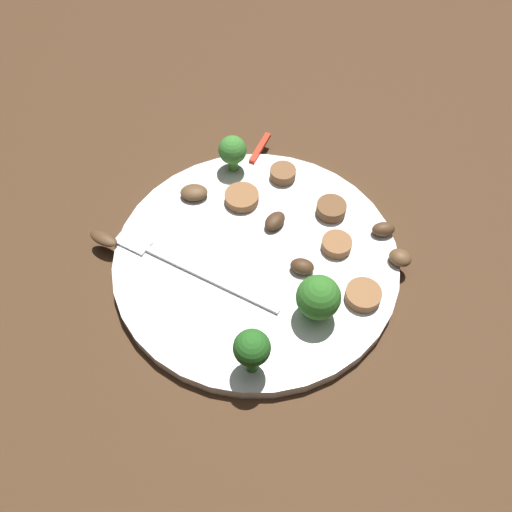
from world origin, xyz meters
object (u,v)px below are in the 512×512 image
Objects in this scene: plate at (256,260)px; broccoli_floret_1 at (316,299)px; broccoli_floret_2 at (233,151)px; mushroom_0 at (104,238)px; mushroom_1 at (275,221)px; mushroom_5 at (194,193)px; fork at (183,266)px; sausage_slice_4 at (242,198)px; mushroom_2 at (302,266)px; broccoli_floret_0 at (252,349)px; sausage_slice_3 at (337,244)px; mushroom_3 at (383,229)px; sausage_slice_1 at (363,295)px; mushroom_4 at (400,258)px; sausage_slice_0 at (283,174)px; sausage_slice_2 at (331,209)px; pepper_strip_2 at (260,148)px.

broccoli_floret_1 reaches higher than plate.
mushroom_0 is at bearing 88.02° from broccoli_floret_2.
mushroom_5 is at bearing 25.63° from mushroom_1.
mushroom_1 is (0.10, -0.04, -0.02)m from broccoli_floret_1.
sausage_slice_4 reaches higher than fork.
mushroom_5 is (0.18, -0.00, -0.02)m from broccoli_floret_1.
mushroom_5 is (0.14, 0.02, -0.00)m from mushroom_2.
mushroom_0 is 0.17m from mushroom_1.
sausage_slice_3 is (0.04, -0.14, -0.03)m from broccoli_floret_0.
plate is at bearing -141.02° from fork.
fork is 0.09m from mushroom_5.
mushroom_5 is at bearing 35.53° from mushroom_3.
mushroom_3 is at bearing -60.74° from sausage_slice_1.
fork is 0.21m from mushroom_4.
fork is 4.04× the size of broccoli_floret_2.
mushroom_5 reaches higher than sausage_slice_4.
sausage_slice_0 and sausage_slice_2 have the same top height.
sausage_slice_1 is at bearing 176.62° from broccoli_floret_2.
pepper_strip_2 is at bearing 5.63° from mushroom_3.
pepper_strip_2 is at bearing -27.49° from broccoli_floret_1.
sausage_slice_4 is 0.10m from mushroom_2.
mushroom_5 is (-0.01, -0.10, 0.00)m from mushroom_0.
mushroom_4 is at bearing -124.14° from mushroom_2.
mushroom_2 is at bearing 173.74° from sausage_slice_4.
sausage_slice_0 is 0.97× the size of mushroom_5.
sausage_slice_3 is at bearing -176.09° from broccoli_floret_2.
pepper_strip_2 is at bearing 0.92° from mushroom_4.
sausage_slice_2 is at bearing -126.68° from fork.
sausage_slice_4 is 0.05m from mushroom_5.
fork is at bearing 79.78° from mushroom_1.
mushroom_1 is 0.11m from mushroom_3.
mushroom_1 is at bearing 24.21° from sausage_slice_3.
mushroom_3 is 0.81× the size of mushroom_5.
mushroom_2 is at bearing -140.37° from mushroom_0.
broccoli_floret_0 is 0.11m from mushroom_2.
broccoli_floret_2 reaches higher than fork.
pepper_strip_2 is at bearing -85.29° from broccoli_floret_2.
sausage_slice_3 is at bearing 142.37° from sausage_slice_2.
sausage_slice_4 is (0.07, 0.06, -0.00)m from sausage_slice_2.
mushroom_0 is at bearing 84.15° from mushroom_5.
sausage_slice_1 is 0.20m from mushroom_5.
mushroom_2 is at bearing 55.86° from mushroom_4.
broccoli_floret_0 reaches higher than sausage_slice_3.
sausage_slice_3 is 0.16m from mushroom_5.
pepper_strip_2 is (0.15, -0.08, -0.00)m from mushroom_2.
mushroom_5 is at bearing -0.64° from broccoli_floret_1.
pepper_strip_2 is (0.05, -0.01, -0.00)m from sausage_slice_0.
mushroom_3 is at bearing -21.73° from mushroom_4.
sausage_slice_1 reaches higher than plate.
sausage_slice_1 is 0.22m from pepper_strip_2.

